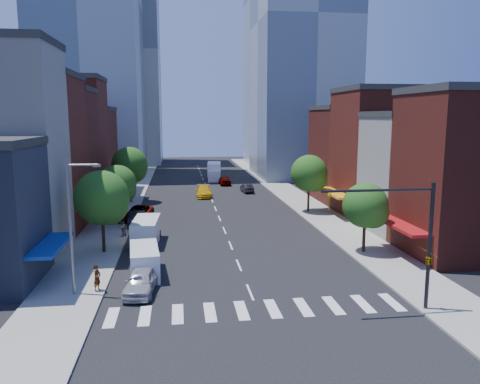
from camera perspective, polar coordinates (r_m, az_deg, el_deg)
The scene contains 33 objects.
ground at distance 33.26m, azimuth 1.23°, elevation -12.12°, with size 220.00×220.00×0.00m, color black.
sidewalk_left at distance 72.04m, azimuth -13.62°, elevation -0.65°, with size 5.00×120.00×0.15m, color gray.
sidewalk_right at distance 73.68m, azimuth 6.09°, elevation -0.23°, with size 5.00×120.00×0.15m, color gray.
crosswalk at distance 30.52m, azimuth 2.12°, elevation -14.13°, with size 19.00×3.00×0.01m, color silver.
bldg_left_2 at distance 53.78m, azimuth -25.17°, elevation 3.97°, with size 12.00×9.00×16.00m, color #5E1E16.
bldg_left_3 at distance 61.95m, azimuth -22.80°, elevation 4.24°, with size 12.00×8.00×15.00m, color #531B14.
bldg_left_4 at distance 70.11m, azimuth -21.05°, elevation 5.67°, with size 12.00×9.00×17.00m, color #5E1E16.
bldg_left_5 at distance 79.49m, azimuth -19.40°, elevation 4.66°, with size 12.00×10.00×13.00m, color #531B14.
bldg_right_0 at distance 45.47m, azimuth 27.03°, elevation 1.77°, with size 12.00×9.00×14.00m, color #531B14.
bldg_right_1 at distance 52.75m, azimuth 21.75°, elevation 1.92°, with size 12.00×8.00×12.00m, color beige.
bldg_right_2 at distance 60.57m, azimuth 17.69°, elevation 4.43°, with size 12.00×10.00×15.00m, color #5E1E16.
bldg_right_3 at distance 69.79m, azimuth 14.17°, elevation 4.34°, with size 12.00×10.00×13.00m, color #531B14.
tower_ne at distance 97.53m, azimuth 7.73°, elevation 19.72°, with size 18.00×20.00×60.00m, color #9EA5AD.
tower_far_w at distance 127.30m, azimuth -14.04°, elevation 16.13°, with size 18.00×18.00×56.00m, color #9EA5AD.
traffic_signal at distance 31.01m, azimuth 21.21°, elevation -6.26°, with size 7.24×2.24×8.00m.
streetlight at distance 33.10m, azimuth -19.69°, elevation -3.23°, with size 2.25×0.25×9.00m.
tree_left_near at distance 42.67m, azimuth -16.32°, elevation -0.92°, with size 4.80×4.80×7.30m.
tree_left_mid at distance 53.48m, azimuth -14.56°, elevation 0.78°, with size 4.20×4.20×6.65m.
tree_left_far at distance 67.21m, azimuth -13.17°, elevation 3.09°, with size 5.00×5.00×7.75m.
tree_right_near at distance 42.63m, azimuth 15.25°, elevation -1.80°, with size 4.00×4.00×6.20m.
tree_right_far at distance 59.32m, azimuth 8.57°, elevation 2.11°, with size 4.60×4.60×7.20m.
parked_car_front at distance 33.56m, azimuth -11.99°, elevation -10.63°, with size 1.94×4.82×1.64m, color #A6A5AA.
parked_car_second at distance 53.45m, azimuth -12.49°, elevation -3.22°, with size 1.66×4.77×1.57m, color black.
parked_car_third at distance 56.25m, azimuth -12.25°, elevation -2.56°, with size 2.73×5.93×1.65m, color #999999.
parked_car_rear at distance 57.06m, azimuth -12.18°, elevation -2.54°, with size 1.89×4.65×1.35m, color black.
cargo_van_near at distance 36.91m, azimuth -11.56°, elevation -8.32°, with size 2.58×5.40×2.22m.
cargo_van_far at distance 45.68m, azimuth -11.40°, elevation -4.76°, with size 2.60×5.84×2.44m.
taxi at distance 71.06m, azimuth -4.43°, elevation 0.05°, with size 2.27×5.60×1.62m, color #DAA20B.
traffic_car_oncoming at distance 75.04m, azimuth 0.85°, elevation 0.46°, with size 1.44×4.12×1.36m, color black.
traffic_car_far at distance 83.37m, azimuth -1.85°, elevation 1.43°, with size 1.92×4.78×1.63m, color #999999.
box_truck at distance 89.80m, azimuth -3.17°, elevation 2.46°, with size 3.09×8.32×3.28m.
pedestrian_near at distance 34.28m, azimuth -17.03°, elevation -9.99°, with size 0.66×0.43×1.82m, color #999999.
pedestrian_far at distance 48.58m, azimuth -14.18°, elevation -4.25°, with size 0.85×0.66×1.74m, color #999999.
Camera 1 is at (-4.78, -30.61, 12.10)m, focal length 35.00 mm.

